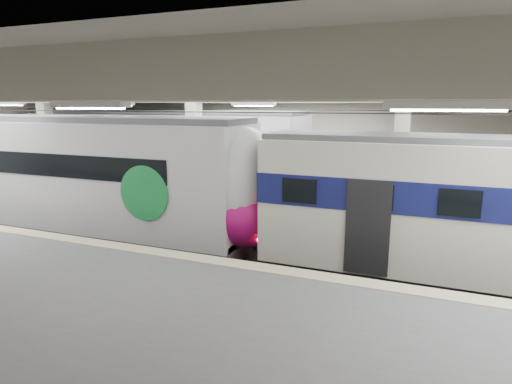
% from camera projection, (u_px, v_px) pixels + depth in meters
% --- Properties ---
extents(station_hall, '(36.00, 24.00, 5.75)m').
position_uv_depth(station_hall, '(204.00, 166.00, 12.05)').
color(station_hall, black).
rests_on(station_hall, ground).
extents(modern_emu, '(14.04, 2.90, 4.52)m').
position_uv_depth(modern_emu, '(115.00, 181.00, 15.51)').
color(modern_emu, silver).
rests_on(modern_emu, ground).
extents(older_rer, '(12.43, 2.75, 4.15)m').
position_uv_depth(older_rer, '(495.00, 213.00, 11.10)').
color(older_rer, beige).
rests_on(older_rer, ground).
extents(far_train, '(14.75, 3.54, 4.65)m').
position_uv_depth(far_train, '(160.00, 156.00, 21.13)').
color(far_train, silver).
rests_on(far_train, ground).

